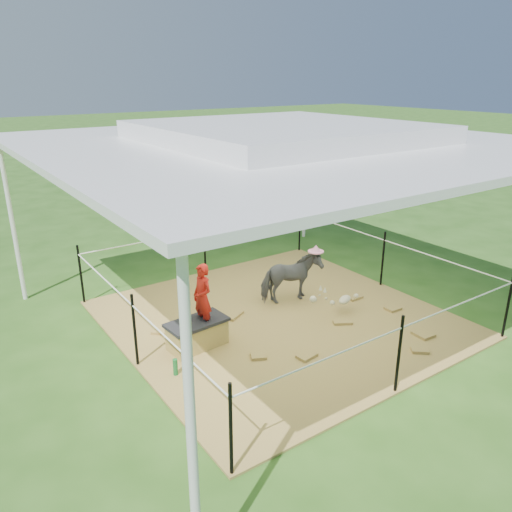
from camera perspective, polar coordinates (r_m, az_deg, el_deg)
ground at (r=7.64m, az=2.59°, el=-7.28°), size 90.00×90.00×0.00m
hay_patch at (r=7.63m, az=2.59°, el=-7.18°), size 4.60×4.60×0.03m
canopy_tent at (r=6.84m, az=2.94°, el=13.22°), size 6.30×6.30×2.90m
rope_fence at (r=7.36m, az=2.66°, el=-2.82°), size 4.54×4.54×1.00m
straw_bale at (r=6.84m, az=-6.72°, el=-8.96°), size 0.80×0.45×0.34m
dark_cloth at (r=6.75m, az=-6.78°, el=-7.53°), size 0.85×0.49×0.04m
woman at (r=6.60m, az=-6.17°, el=-3.93°), size 0.25×0.35×0.92m
green_bottle at (r=6.32m, az=-9.20°, el=-12.41°), size 0.06×0.06×0.21m
pony at (r=8.00m, az=4.02°, el=-2.53°), size 1.03×0.60×0.82m
pink_hat at (r=7.84m, az=4.11°, el=0.63°), size 0.25×0.25×0.12m
foal at (r=7.82m, az=10.13°, el=-4.76°), size 0.96×0.75×0.47m
trash_barrel at (r=14.21m, az=-0.79°, el=7.69°), size 0.81×0.81×0.95m
picnic_table_near at (r=14.72m, az=-12.68°, el=7.35°), size 2.11×1.64×0.81m
picnic_table_far at (r=17.66m, az=-3.25°, el=9.61°), size 1.66×1.22×0.68m
distant_person at (r=14.62m, az=-8.47°, el=8.26°), size 0.66×0.57×1.17m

